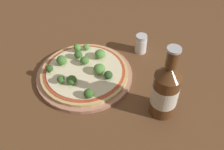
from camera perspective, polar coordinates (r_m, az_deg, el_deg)
name	(u,v)px	position (r m, az deg, el deg)	size (l,w,h in m)	color
ground_plane	(84,76)	(0.83, -6.11, -0.28)	(3.00, 3.00, 0.00)	brown
plate	(83,75)	(0.83, -6.39, 0.00)	(0.30, 0.30, 0.01)	tan
pizza	(83,73)	(0.81, -6.34, 0.49)	(0.27, 0.27, 0.01)	tan
broccoli_floret_0	(87,47)	(0.88, -5.54, 6.02)	(0.02, 0.02, 0.02)	#89A866
broccoli_floret_1	(107,75)	(0.77, -1.03, -0.01)	(0.03, 0.03, 0.03)	#89A866
broccoli_floret_2	(98,69)	(0.79, -2.98, 1.32)	(0.04, 0.04, 0.03)	#89A866
broccoli_floret_3	(60,79)	(0.77, -11.29, -0.96)	(0.02, 0.02, 0.03)	#89A866
broccoli_floret_4	(71,80)	(0.77, -9.01, -1.09)	(0.03, 0.03, 0.03)	#89A866
broccoli_floret_5	(48,69)	(0.81, -13.69, 1.35)	(0.02, 0.02, 0.03)	#89A866
broccoli_floret_6	(99,54)	(0.84, -2.83, 4.58)	(0.03, 0.03, 0.03)	#89A866
broccoli_floret_7	(61,60)	(0.83, -11.11, 3.12)	(0.03, 0.03, 0.03)	#89A866
broccoli_floret_8	(88,94)	(0.72, -5.31, -4.06)	(0.03, 0.03, 0.03)	#89A866
broccoli_floret_9	(76,48)	(0.87, -7.80, 5.92)	(0.02, 0.02, 0.03)	#89A866
broccoli_floret_10	(77,55)	(0.85, -7.56, 4.40)	(0.03, 0.03, 0.03)	#89A866
broccoli_floret_11	(84,61)	(0.82, -6.02, 3.14)	(0.03, 0.03, 0.03)	#89A866
beer_bottle	(165,90)	(0.68, 11.38, -3.20)	(0.07, 0.07, 0.22)	#563319
pepper_shaker	(140,44)	(0.90, 6.10, 6.79)	(0.04, 0.04, 0.07)	silver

